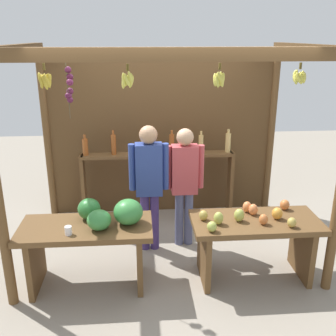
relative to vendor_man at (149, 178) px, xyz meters
The scene contains 7 objects.
ground_plane 0.99m from the vendor_man, 21.91° to the left, with size 12.00×12.00×0.00m, color gray.
market_stall 0.80m from the vendor_man, 69.96° to the left, with size 3.42×2.22×2.50m.
fruit_counter_left 0.97m from the vendor_man, 130.73° to the right, with size 1.39×0.64×0.98m.
fruit_counter_right 1.39m from the vendor_man, 32.05° to the right, with size 1.39×0.64×0.85m.
bottle_shelf_unit 0.91m from the vendor_man, 80.02° to the left, with size 2.20×0.22×1.35m.
vendor_man is the anchor object (origin of this frame).
vendor_woman 0.45m from the vendor_man, 10.83° to the left, with size 0.48×0.21×1.54m.
Camera 1 is at (-0.33, -4.47, 2.59)m, focal length 41.42 mm.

